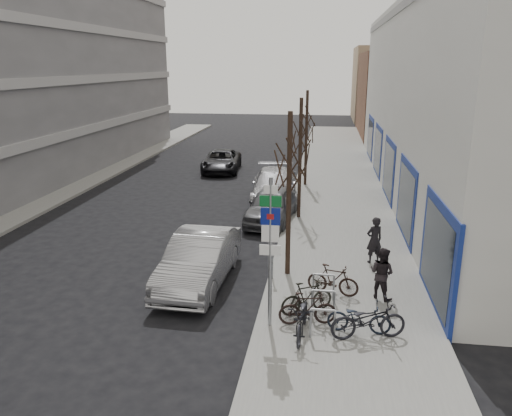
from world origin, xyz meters
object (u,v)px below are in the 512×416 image
(highway_sign_pole, at_px, (270,244))
(pedestrian_far, at_px, (382,273))
(bike_rack, at_px, (323,301))
(bike_near_left, at_px, (303,315))
(meter_mid, at_px, (286,209))
(bike_mid_curb, at_px, (359,315))
(parked_car_back, at_px, (274,186))
(parked_car_front, at_px, (199,259))
(pedestrian_near, at_px, (374,240))
(parked_car_mid, at_px, (272,205))
(meter_front, at_px, (273,257))
(bike_near_right, at_px, (308,308))
(bike_far_curb, at_px, (368,317))
(meter_back, at_px, (295,181))
(tree_near, at_px, (290,156))
(tree_mid, at_px, (301,130))
(bike_far_inner, at_px, (333,279))
(bike_mid_inner, at_px, (307,297))
(tree_far, at_px, (307,116))
(lane_car, at_px, (222,161))

(highway_sign_pole, xyz_separation_m, pedestrian_far, (3.10, 2.09, -1.51))
(bike_rack, distance_m, bike_near_left, 1.13)
(meter_mid, relative_size, bike_mid_curb, 0.78)
(parked_car_back, bearing_deg, meter_mid, -82.30)
(parked_car_front, bearing_deg, meter_mid, 70.16)
(highway_sign_pole, height_order, pedestrian_near, highway_sign_pole)
(parked_car_mid, bearing_deg, meter_front, -77.27)
(bike_near_right, bearing_deg, pedestrian_near, -35.12)
(bike_near_right, xyz_separation_m, bike_mid_curb, (1.33, -0.24, 0.02))
(bike_far_curb, bearing_deg, parked_car_front, 45.43)
(bike_far_curb, distance_m, parked_car_front, 5.94)
(meter_back, bearing_deg, tree_near, -87.55)
(meter_back, relative_size, pedestrian_near, 0.76)
(tree_mid, relative_size, bike_near_left, 2.95)
(parked_car_front, distance_m, pedestrian_far, 5.73)
(bike_rack, bearing_deg, meter_front, 124.51)
(meter_back, relative_size, bike_far_inner, 0.80)
(tree_near, distance_m, parked_car_front, 4.40)
(highway_sign_pole, distance_m, bike_far_inner, 3.26)
(meter_front, xyz_separation_m, bike_mid_curb, (2.58, -3.07, -0.27))
(tree_near, height_order, parked_car_mid, tree_near)
(bike_near_right, distance_m, pedestrian_far, 2.86)
(parked_car_front, xyz_separation_m, parked_car_mid, (1.60, 6.96, -0.04))
(bike_near_right, distance_m, bike_mid_curb, 1.36)
(meter_back, distance_m, bike_far_curb, 14.60)
(bike_mid_inner, distance_m, pedestrian_far, 2.51)
(bike_near_left, bearing_deg, parked_car_mid, 104.67)
(meter_mid, relative_size, parked_car_back, 0.23)
(highway_sign_pole, relative_size, bike_rack, 1.86)
(bike_mid_inner, height_order, pedestrian_far, pedestrian_far)
(parked_car_mid, bearing_deg, tree_far, 86.37)
(meter_front, relative_size, bike_far_curb, 0.65)
(parked_car_back, bearing_deg, bike_near_right, -84.75)
(meter_front, bearing_deg, bike_rack, -55.49)
(lane_car, bearing_deg, bike_near_left, -77.55)
(bike_far_inner, bearing_deg, bike_far_curb, -145.89)
(highway_sign_pole, bearing_deg, tree_near, 86.74)
(highway_sign_pole, relative_size, meter_back, 3.31)
(bike_near_left, relative_size, parked_car_mid, 0.41)
(bike_mid_inner, height_order, pedestrian_near, pedestrian_near)
(parked_car_back, bearing_deg, tree_far, 62.70)
(meter_back, relative_size, bike_far_curb, 0.65)
(tree_far, height_order, parked_car_front, tree_far)
(bike_rack, bearing_deg, parked_car_front, 152.82)
(parked_car_mid, height_order, pedestrian_far, pedestrian_far)
(tree_near, relative_size, bike_mid_inner, 3.42)
(tree_far, relative_size, bike_mid_curb, 3.37)
(tree_near, height_order, bike_near_left, tree_near)
(parked_car_front, bearing_deg, pedestrian_near, 23.31)
(tree_near, bearing_deg, tree_mid, 90.00)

